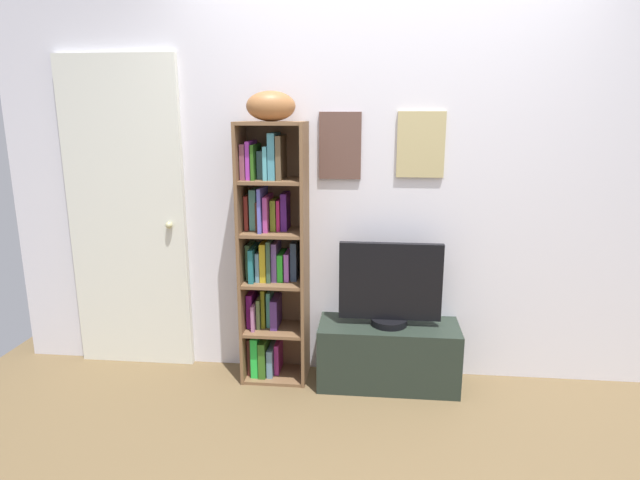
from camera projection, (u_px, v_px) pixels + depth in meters
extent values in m
cube|color=silver|center=(382.00, 180.00, 3.28)|extent=(4.80, 0.06, 2.50)
cube|color=brown|center=(340.00, 146.00, 3.22)|extent=(0.25, 0.02, 0.40)
cube|color=#92A0B9|center=(340.00, 146.00, 3.22)|extent=(0.20, 0.01, 0.35)
cube|color=tan|center=(421.00, 145.00, 3.17)|extent=(0.28, 0.02, 0.39)
cube|color=gray|center=(421.00, 145.00, 3.17)|extent=(0.23, 0.01, 0.34)
cube|color=brown|center=(244.00, 255.00, 3.30)|extent=(0.02, 0.29, 1.60)
cube|color=brown|center=(305.00, 257.00, 3.26)|extent=(0.02, 0.29, 1.60)
cube|color=brown|center=(278.00, 250.00, 3.42)|extent=(0.40, 0.01, 1.60)
cube|color=brown|center=(277.00, 374.00, 3.47)|extent=(0.36, 0.28, 0.02)
cube|color=brown|center=(276.00, 329.00, 3.39)|extent=(0.36, 0.28, 0.02)
cube|color=brown|center=(275.00, 282.00, 3.32)|extent=(0.36, 0.28, 0.02)
cube|color=brown|center=(274.00, 232.00, 3.25)|extent=(0.36, 0.28, 0.02)
cube|color=brown|center=(273.00, 181.00, 3.17)|extent=(0.36, 0.28, 0.02)
cube|color=brown|center=(271.00, 123.00, 3.10)|extent=(0.36, 0.28, 0.02)
cube|color=#5A2522|center=(252.00, 352.00, 3.49)|extent=(0.02, 0.20, 0.24)
cube|color=green|center=(258.00, 352.00, 3.47)|extent=(0.04, 0.23, 0.26)
cube|color=#305F1B|center=(265.00, 354.00, 3.46)|extent=(0.04, 0.24, 0.23)
cube|color=slate|center=(272.00, 358.00, 3.47)|extent=(0.04, 0.22, 0.18)
cube|color=#8B246C|center=(279.00, 355.00, 3.49)|extent=(0.03, 0.18, 0.20)
cube|color=#6B136C|center=(252.00, 308.00, 3.42)|extent=(0.04, 0.18, 0.22)
cube|color=#A16493|center=(256.00, 313.00, 3.40)|extent=(0.02, 0.23, 0.16)
cube|color=#586F3E|center=(261.00, 310.00, 3.42)|extent=(0.02, 0.19, 0.19)
cube|color=#646511|center=(265.00, 306.00, 3.42)|extent=(0.02, 0.17, 0.25)
cube|color=teal|center=(270.00, 307.00, 3.43)|extent=(0.02, 0.15, 0.23)
cube|color=#49296B|center=(276.00, 311.00, 3.41)|extent=(0.04, 0.19, 0.19)
cube|color=#487548|center=(251.00, 260.00, 3.36)|extent=(0.03, 0.16, 0.22)
cube|color=#1E6972|center=(254.00, 263.00, 3.33)|extent=(0.03, 0.23, 0.21)
cube|color=#61899E|center=(260.00, 264.00, 3.34)|extent=(0.02, 0.20, 0.18)
cube|color=gold|center=(266.00, 260.00, 3.33)|extent=(0.04, 0.20, 0.24)
cube|color=#314F38|center=(271.00, 259.00, 3.32)|extent=(0.02, 0.21, 0.26)
cube|color=#66498C|center=(276.00, 260.00, 3.33)|extent=(0.03, 0.19, 0.24)
cube|color=green|center=(282.00, 265.00, 3.34)|extent=(0.03, 0.18, 0.17)
cube|color=#A257BD|center=(288.00, 265.00, 3.34)|extent=(0.03, 0.17, 0.17)
cube|color=#2A3A52|center=(295.00, 260.00, 3.33)|extent=(0.04, 0.16, 0.24)
cube|color=maroon|center=(249.00, 212.00, 3.29)|extent=(0.02, 0.16, 0.21)
cube|color=#5EB2A0|center=(255.00, 209.00, 3.29)|extent=(0.04, 0.15, 0.25)
cube|color=#4E2616|center=(260.00, 215.00, 3.28)|extent=(0.02, 0.18, 0.18)
cube|color=#5757B9|center=(263.00, 209.00, 3.24)|extent=(0.02, 0.24, 0.26)
cube|color=#AA3E86|center=(268.00, 212.00, 3.25)|extent=(0.03, 0.21, 0.21)
cube|color=olive|center=(275.00, 214.00, 3.27)|extent=(0.03, 0.17, 0.19)
cube|color=#AD1C54|center=(280.00, 214.00, 3.27)|extent=(0.02, 0.16, 0.19)
cube|color=#461869|center=(285.00, 211.00, 3.27)|extent=(0.04, 0.16, 0.23)
cube|color=#7A3E51|center=(246.00, 161.00, 3.19)|extent=(0.03, 0.23, 0.21)
cube|color=purple|center=(251.00, 160.00, 3.18)|extent=(0.02, 0.22, 0.22)
cube|color=#295816|center=(256.00, 161.00, 3.18)|extent=(0.02, 0.23, 0.20)
cube|color=#38545A|center=(263.00, 164.00, 3.21)|extent=(0.04, 0.17, 0.16)
cube|color=#4EA2AD|center=(268.00, 162.00, 3.18)|extent=(0.02, 0.22, 0.19)
cube|color=teal|center=(274.00, 156.00, 3.17)|extent=(0.04, 0.22, 0.27)
cube|color=brown|center=(281.00, 157.00, 3.16)|extent=(0.03, 0.22, 0.25)
ellipsoid|color=#915B32|center=(271.00, 106.00, 3.07)|extent=(0.33, 0.26, 0.17)
cube|color=#202A22|center=(388.00, 354.00, 3.32)|extent=(0.85, 0.35, 0.39)
cube|color=black|center=(389.00, 367.00, 3.16)|extent=(0.77, 0.01, 0.25)
cylinder|color=black|center=(389.00, 321.00, 3.27)|extent=(0.22, 0.22, 0.04)
cube|color=black|center=(390.00, 281.00, 3.21)|extent=(0.61, 0.04, 0.47)
cube|color=#303B45|center=(390.00, 282.00, 3.20)|extent=(0.57, 0.01, 0.43)
cube|color=silver|center=(127.00, 217.00, 3.45)|extent=(0.77, 0.04, 2.00)
cube|color=#BABAAE|center=(120.00, 154.00, 3.34)|extent=(0.49, 0.01, 0.72)
cube|color=#BABAAE|center=(131.00, 283.00, 3.54)|extent=(0.49, 0.01, 0.72)
sphere|color=tan|center=(169.00, 225.00, 3.39)|extent=(0.04, 0.04, 0.04)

